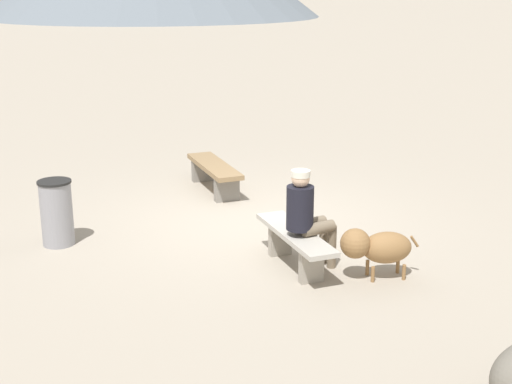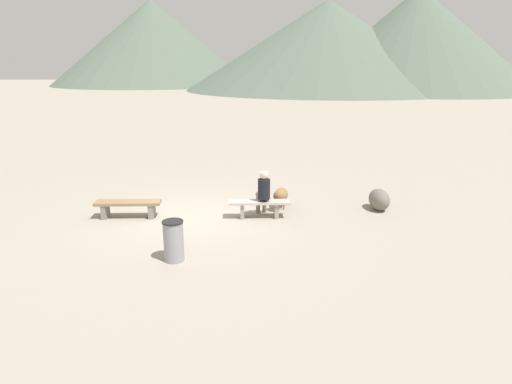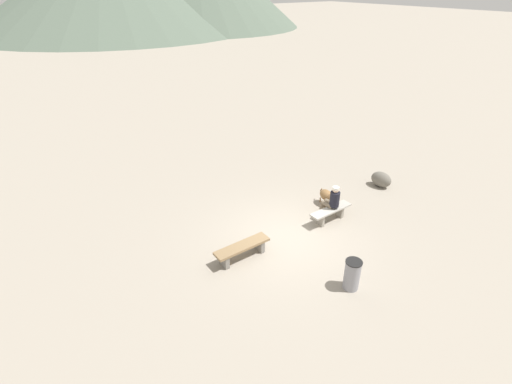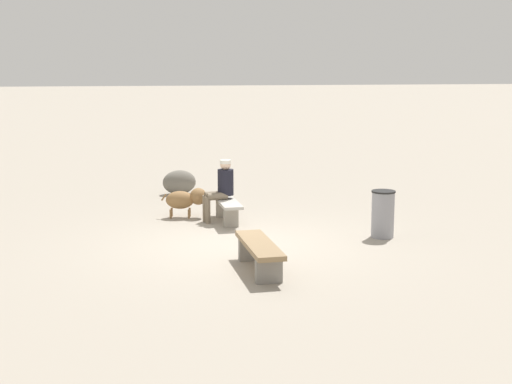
{
  "view_description": "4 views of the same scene",
  "coord_description": "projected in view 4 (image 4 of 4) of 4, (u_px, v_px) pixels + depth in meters",
  "views": [
    {
      "loc": [
        9.18,
        -3.3,
        3.4
      ],
      "look_at": [
        0.55,
        -0.13,
        0.63
      ],
      "focal_mm": 49.76,
      "sensor_mm": 36.0,
      "label": 1
    },
    {
      "loc": [
        1.63,
        -11.16,
        4.0
      ],
      "look_at": [
        1.69,
        -0.51,
        0.85
      ],
      "focal_mm": 30.64,
      "sensor_mm": 36.0,
      "label": 2
    },
    {
      "loc": [
        -6.44,
        -7.53,
        7.2
      ],
      "look_at": [
        0.24,
        2.13,
        0.6
      ],
      "focal_mm": 26.66,
      "sensor_mm": 36.0,
      "label": 3
    },
    {
      "loc": [
        -12.04,
        2.09,
        3.13
      ],
      "look_at": [
        1.62,
        -0.65,
        0.64
      ],
      "focal_mm": 49.2,
      "sensor_mm": 36.0,
      "label": 4
    }
  ],
  "objects": [
    {
      "name": "bench_left",
      "position": [
        259.0,
        251.0,
        10.84
      ],
      "size": [
        1.74,
        0.47,
        0.46
      ],
      "rotation": [
        0.0,
        0.0,
        0.02
      ],
      "color": "gray",
      "rests_on": "ground"
    },
    {
      "name": "bench_right",
      "position": [
        227.0,
        206.0,
        14.24
      ],
      "size": [
        1.63,
        0.41,
        0.47
      ],
      "rotation": [
        0.0,
        0.0,
        0.02
      ],
      "color": "gray",
      "rests_on": "ground"
    },
    {
      "name": "trash_bin",
      "position": [
        383.0,
        214.0,
        12.97
      ],
      "size": [
        0.44,
        0.44,
        0.88
      ],
      "color": "gray",
      "rests_on": "ground"
    },
    {
      "name": "ground",
      "position": [
        238.0,
        245.0,
        12.58
      ],
      "size": [
        210.0,
        210.0,
        0.06
      ],
      "primitive_type": "cube",
      "color": "#9E9384"
    },
    {
      "name": "dog",
      "position": [
        186.0,
        199.0,
        14.68
      ],
      "size": [
        0.49,
        0.95,
        0.63
      ],
      "rotation": [
        0.0,
        0.0,
        4.52
      ],
      "color": "olive",
      "rests_on": "ground"
    },
    {
      "name": "seated_person",
      "position": [
        221.0,
        186.0,
        14.26
      ],
      "size": [
        0.39,
        0.64,
        1.28
      ],
      "rotation": [
        0.0,
        0.0,
        0.15
      ],
      "color": "black",
      "rests_on": "ground"
    },
    {
      "name": "boulder",
      "position": [
        179.0,
        182.0,
        17.41
      ],
      "size": [
        0.63,
        0.89,
        0.6
      ],
      "primitive_type": "ellipsoid",
      "rotation": [
        0.0,
        0.0,
        1.7
      ],
      "color": "#6B665B",
      "rests_on": "ground"
    }
  ]
}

